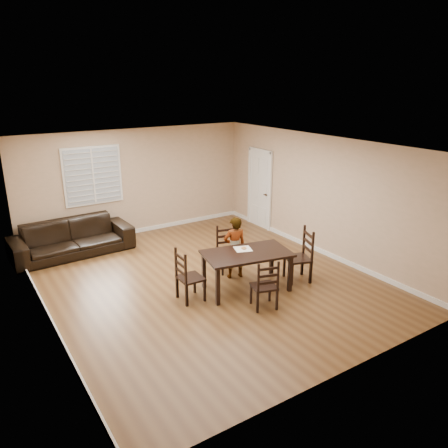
{
  "coord_description": "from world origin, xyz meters",
  "views": [
    {
      "loc": [
        -4.01,
        -6.88,
        3.85
      ],
      "look_at": [
        0.62,
        0.32,
        1.0
      ],
      "focal_mm": 35.0,
      "sensor_mm": 36.0,
      "label": 1
    }
  ],
  "objects_px": {
    "chair_right": "(304,257)",
    "child": "(235,248)",
    "sofa": "(72,238)",
    "donut": "(244,248)",
    "chair_left": "(185,278)",
    "chair_near": "(227,249)",
    "chair_far": "(266,288)",
    "dining_table": "(247,257)"
  },
  "relations": [
    {
      "from": "dining_table",
      "to": "sofa",
      "type": "relative_size",
      "value": 0.66
    },
    {
      "from": "chair_near",
      "to": "chair_right",
      "type": "bearing_deg",
      "value": -36.86
    },
    {
      "from": "chair_near",
      "to": "sofa",
      "type": "height_order",
      "value": "chair_near"
    },
    {
      "from": "chair_near",
      "to": "chair_far",
      "type": "bearing_deg",
      "value": -87.12
    },
    {
      "from": "chair_right",
      "to": "child",
      "type": "distance_m",
      "value": 1.39
    },
    {
      "from": "chair_right",
      "to": "child",
      "type": "relative_size",
      "value": 0.84
    },
    {
      "from": "chair_near",
      "to": "chair_left",
      "type": "height_order",
      "value": "chair_left"
    },
    {
      "from": "child",
      "to": "donut",
      "type": "distance_m",
      "value": 0.43
    },
    {
      "from": "dining_table",
      "to": "child",
      "type": "distance_m",
      "value": 0.59
    },
    {
      "from": "dining_table",
      "to": "chair_far",
      "type": "height_order",
      "value": "chair_far"
    },
    {
      "from": "chair_left",
      "to": "chair_right",
      "type": "relative_size",
      "value": 0.93
    },
    {
      "from": "chair_near",
      "to": "chair_far",
      "type": "height_order",
      "value": "chair_near"
    },
    {
      "from": "chair_left",
      "to": "chair_far",
      "type": "bearing_deg",
      "value": -134.05
    },
    {
      "from": "sofa",
      "to": "chair_near",
      "type": "bearing_deg",
      "value": -48.31
    },
    {
      "from": "chair_far",
      "to": "sofa",
      "type": "height_order",
      "value": "chair_far"
    },
    {
      "from": "chair_far",
      "to": "child",
      "type": "distance_m",
      "value": 1.46
    },
    {
      "from": "sofa",
      "to": "chair_left",
      "type": "bearing_deg",
      "value": -74.35
    },
    {
      "from": "chair_right",
      "to": "sofa",
      "type": "bearing_deg",
      "value": -118.15
    },
    {
      "from": "chair_near",
      "to": "dining_table",
      "type": "bearing_deg",
      "value": -86.99
    },
    {
      "from": "dining_table",
      "to": "child",
      "type": "relative_size",
      "value": 1.38
    },
    {
      "from": "dining_table",
      "to": "chair_far",
      "type": "relative_size",
      "value": 1.92
    },
    {
      "from": "chair_right",
      "to": "sofa",
      "type": "relative_size",
      "value": 0.4
    },
    {
      "from": "sofa",
      "to": "dining_table",
      "type": "bearing_deg",
      "value": -59.71
    },
    {
      "from": "dining_table",
      "to": "chair_near",
      "type": "xyz_separation_m",
      "value": [
        0.21,
        1.01,
        -0.23
      ]
    },
    {
      "from": "dining_table",
      "to": "child",
      "type": "bearing_deg",
      "value": 90.0
    },
    {
      "from": "chair_right",
      "to": "sofa",
      "type": "distance_m",
      "value": 5.25
    },
    {
      "from": "chair_far",
      "to": "child",
      "type": "bearing_deg",
      "value": -85.19
    },
    {
      "from": "chair_far",
      "to": "donut",
      "type": "xyz_separation_m",
      "value": [
        0.23,
        1.01,
        0.37
      ]
    },
    {
      "from": "chair_near",
      "to": "chair_far",
      "type": "xyz_separation_m",
      "value": [
        -0.38,
        -1.84,
        -0.02
      ]
    },
    {
      "from": "chair_far",
      "to": "chair_right",
      "type": "relative_size",
      "value": 0.86
    },
    {
      "from": "dining_table",
      "to": "sofa",
      "type": "distance_m",
      "value": 4.31
    },
    {
      "from": "chair_left",
      "to": "dining_table",
      "type": "bearing_deg",
      "value": -98.93
    },
    {
      "from": "chair_left",
      "to": "donut",
      "type": "bearing_deg",
      "value": -90.69
    },
    {
      "from": "dining_table",
      "to": "chair_right",
      "type": "distance_m",
      "value": 1.26
    },
    {
      "from": "chair_left",
      "to": "chair_right",
      "type": "height_order",
      "value": "chair_right"
    },
    {
      "from": "chair_left",
      "to": "donut",
      "type": "distance_m",
      "value": 1.31
    },
    {
      "from": "chair_near",
      "to": "child",
      "type": "xyz_separation_m",
      "value": [
        -0.09,
        -0.43,
        0.2
      ]
    },
    {
      "from": "dining_table",
      "to": "child",
      "type": "height_order",
      "value": "child"
    },
    {
      "from": "chair_right",
      "to": "child",
      "type": "xyz_separation_m",
      "value": [
        -1.1,
        0.83,
        0.15
      ]
    },
    {
      "from": "chair_far",
      "to": "chair_right",
      "type": "bearing_deg",
      "value": -141.22
    },
    {
      "from": "donut",
      "to": "sofa",
      "type": "height_order",
      "value": "donut"
    },
    {
      "from": "chair_far",
      "to": "child",
      "type": "xyz_separation_m",
      "value": [
        0.29,
        1.41,
        0.22
      ]
    }
  ]
}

